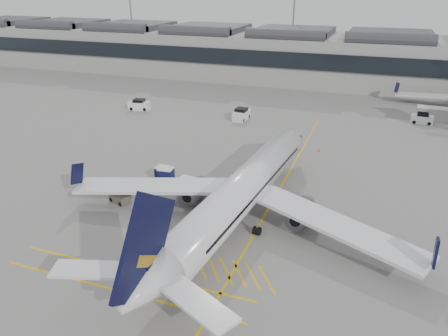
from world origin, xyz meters
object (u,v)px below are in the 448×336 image
(airliner_main, at_px, (241,193))
(pushback_tug, at_px, (120,197))
(ramp_agent_b, at_px, (204,187))
(ramp_agent_a, at_px, (234,179))
(baggage_cart_a, at_px, (230,190))
(belt_loader, at_px, (221,202))

(airliner_main, height_order, pushback_tug, airliner_main)
(ramp_agent_b, height_order, pushback_tug, ramp_agent_b)
(ramp_agent_a, xyz_separation_m, pushback_tug, (-10.51, -8.56, -0.28))
(baggage_cart_a, distance_m, pushback_tug, 12.29)
(airliner_main, distance_m, ramp_agent_b, 7.63)
(airliner_main, bearing_deg, ramp_agent_a, 118.27)
(belt_loader, distance_m, pushback_tug, 11.38)
(ramp_agent_b, distance_m, pushback_tug, 9.56)
(airliner_main, height_order, belt_loader, airliner_main)
(ramp_agent_a, relative_size, pushback_tug, 0.65)
(belt_loader, relative_size, ramp_agent_a, 2.61)
(airliner_main, xyz_separation_m, belt_loader, (-2.89, 2.15, -2.65))
(belt_loader, relative_size, pushback_tug, 1.70)
(belt_loader, xyz_separation_m, baggage_cart_a, (0.20, 2.13, 0.52))
(belt_loader, bearing_deg, pushback_tug, -169.16)
(airliner_main, relative_size, baggage_cart_a, 20.85)
(belt_loader, bearing_deg, ramp_agent_a, 90.71)
(belt_loader, bearing_deg, airliner_main, -40.86)
(ramp_agent_a, height_order, pushback_tug, ramp_agent_a)
(baggage_cart_a, distance_m, ramp_agent_b, 3.14)
(ramp_agent_a, xyz_separation_m, ramp_agent_b, (-2.46, -3.40, -0.01))
(airliner_main, distance_m, ramp_agent_a, 8.76)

